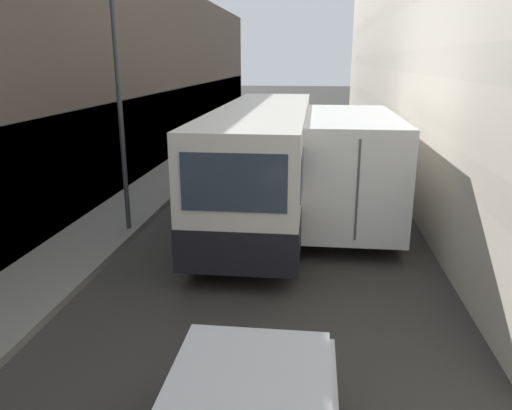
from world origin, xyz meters
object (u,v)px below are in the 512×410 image
Objects in this scene: box_truck at (347,160)px; street_lamp at (116,53)px; panel_van at (266,122)px; bus at (264,159)px.

street_lamp is at bearing -157.21° from box_truck.
panel_van is 15.77m from street_lamp.
panel_van is 0.65× the size of street_lamp.
bus is at bearing 32.43° from street_lamp.
street_lamp is (-5.77, -2.42, 2.95)m from box_truck.
bus is 13.16m from panel_van.
box_truck is at bearing -74.31° from panel_van.
street_lamp is (-3.36, -2.14, 2.93)m from bus.
bus is 1.71× the size of street_lamp.
panel_van is (-1.19, 13.09, -0.53)m from bus.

